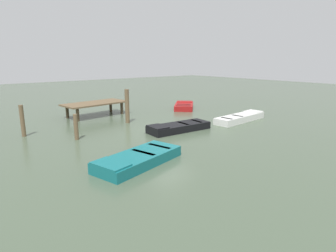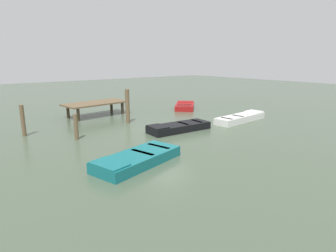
# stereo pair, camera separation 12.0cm
# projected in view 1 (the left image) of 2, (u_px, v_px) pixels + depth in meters

# --- Properties ---
(ground_plane) EXTENTS (80.00, 80.00, 0.00)m
(ground_plane) POSITION_uv_depth(u_px,v_px,m) (168.00, 132.00, 15.53)
(ground_plane) COLOR #475642
(dock_segment) EXTENTS (4.57, 2.50, 0.95)m
(dock_segment) POSITION_uv_depth(u_px,v_px,m) (95.00, 104.00, 19.77)
(dock_segment) COLOR brown
(dock_segment) RESTS_ON ground_plane
(rowboat_red) EXTENTS (2.98, 2.99, 0.46)m
(rowboat_red) POSITION_uv_depth(u_px,v_px,m) (184.00, 106.00, 22.77)
(rowboat_red) COLOR maroon
(rowboat_red) RESTS_ON ground_plane
(rowboat_black) EXTENTS (3.70, 1.49, 0.46)m
(rowboat_black) POSITION_uv_depth(u_px,v_px,m) (179.00, 127.00, 15.78)
(rowboat_black) COLOR black
(rowboat_black) RESTS_ON ground_plane
(rowboat_teal) EXTENTS (3.85, 2.30, 0.46)m
(rowboat_teal) POSITION_uv_depth(u_px,v_px,m) (138.00, 159.00, 10.77)
(rowboat_teal) COLOR #14666B
(rowboat_teal) RESTS_ON ground_plane
(rowboat_white) EXTENTS (4.24, 1.38, 0.46)m
(rowboat_white) POSITION_uv_depth(u_px,v_px,m) (240.00, 118.00, 18.28)
(rowboat_white) COLOR silver
(rowboat_white) RESTS_ON ground_plane
(mooring_piling_far_right) EXTENTS (0.21, 0.21, 1.29)m
(mooring_piling_far_right) POSITION_uv_depth(u_px,v_px,m) (76.00, 127.00, 13.97)
(mooring_piling_far_right) COLOR brown
(mooring_piling_far_right) RESTS_ON ground_plane
(mooring_piling_mid_right) EXTENTS (0.26, 0.26, 2.10)m
(mooring_piling_mid_right) POSITION_uv_depth(u_px,v_px,m) (127.00, 106.00, 17.58)
(mooring_piling_mid_right) COLOR brown
(mooring_piling_mid_right) RESTS_ON ground_plane
(mooring_piling_center) EXTENTS (0.21, 0.21, 1.64)m
(mooring_piling_center) POSITION_uv_depth(u_px,v_px,m) (22.00, 121.00, 14.52)
(mooring_piling_center) COLOR brown
(mooring_piling_center) RESTS_ON ground_plane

